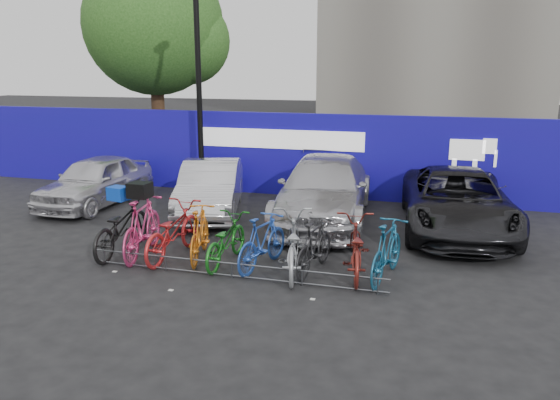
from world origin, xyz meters
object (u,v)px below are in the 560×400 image
at_px(car_3, 457,201).
at_px(bike_rack, 232,270).
at_px(car_0, 95,181).
at_px(bike_4, 225,240).
at_px(car_1, 210,188).
at_px(bike_3, 200,233).
at_px(tree, 160,28).
at_px(bike_6, 292,244).
at_px(bike_9, 387,250).
at_px(bike_0, 121,227).
at_px(bike_8, 355,247).
at_px(bike_2, 173,231).
at_px(bike_5, 262,242).
at_px(lamppost, 199,82).
at_px(bike_7, 314,246).
at_px(bike_1, 142,227).
at_px(car_2, 324,190).

bearing_deg(car_3, bike_rack, -138.25).
height_order(car_0, bike_4, car_0).
relative_size(bike_rack, car_1, 1.38).
height_order(car_3, bike_3, car_3).
bearing_deg(tree, car_0, -78.75).
relative_size(bike_6, bike_9, 1.15).
relative_size(bike_0, bike_8, 1.07).
distance_m(car_3, bike_2, 6.43).
relative_size(bike_2, bike_5, 1.19).
bearing_deg(lamppost, bike_7, -49.32).
bearing_deg(tree, bike_1, -65.09).
bearing_deg(bike_0, bike_3, 179.87).
bearing_deg(bike_rack, car_0, 143.75).
distance_m(tree, bike_0, 11.70).
bearing_deg(bike_rack, tree, 122.45).
bearing_deg(bike_0, lamppost, -86.78).
bearing_deg(car_2, bike_0, -138.60).
xyz_separation_m(bike_1, bike_7, (3.48, 0.07, -0.10)).
height_order(bike_1, bike_5, bike_1).
distance_m(lamppost, bike_4, 6.65).
distance_m(bike_0, bike_6, 3.61).
bearing_deg(tree, bike_4, -57.33).
height_order(tree, bike_4, tree).
relative_size(car_2, bike_9, 2.88).
bearing_deg(bike_3, bike_6, 160.65).
relative_size(car_1, car_3, 0.80).
relative_size(car_0, bike_8, 2.00).
distance_m(lamppost, bike_2, 6.18).
xyz_separation_m(tree, car_0, (1.32, -6.66, -4.40)).
bearing_deg(car_0, bike_4, -31.92).
height_order(bike_3, bike_9, bike_9).
height_order(bike_8, bike_9, bike_9).
bearing_deg(bike_rack, bike_9, 14.79).
bearing_deg(lamppost, bike_1, -78.60).
distance_m(tree, bike_7, 13.64).
distance_m(bike_5, bike_8, 1.72).
height_order(lamppost, bike_7, lamppost).
bearing_deg(bike_7, bike_rack, 36.60).
distance_m(car_1, bike_7, 4.78).
bearing_deg(bike_5, car_3, -122.49).
height_order(tree, car_0, tree).
relative_size(bike_1, bike_9, 1.11).
distance_m(bike_1, bike_8, 4.22).
bearing_deg(car_3, bike_3, -150.09).
xyz_separation_m(lamppost, bike_5, (3.58, -5.36, -2.75)).
distance_m(bike_4, bike_6, 1.35).
height_order(lamppost, bike_6, lamppost).
bearing_deg(bike_8, lamppost, -54.22).
relative_size(car_2, bike_6, 2.50).
height_order(bike_4, bike_6, bike_6).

